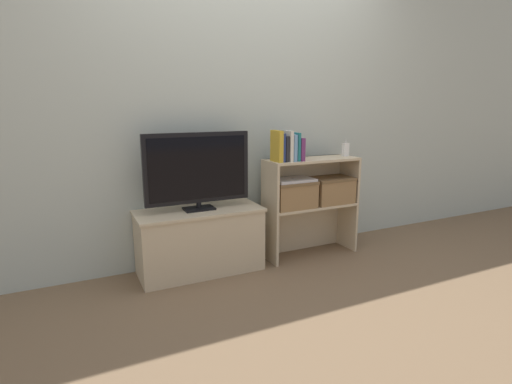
# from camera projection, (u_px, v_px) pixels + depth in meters

# --- Properties ---
(ground_plane) EXTENTS (16.00, 16.00, 0.00)m
(ground_plane) POSITION_uv_depth(u_px,v_px,m) (264.00, 270.00, 3.05)
(ground_plane) COLOR brown
(wall_back) EXTENTS (10.00, 0.05, 2.40)m
(wall_back) POSITION_uv_depth(u_px,v_px,m) (241.00, 109.00, 3.15)
(wall_back) COLOR #B2BCB2
(wall_back) RESTS_ON ground_plane
(tv_stand) EXTENTS (0.92, 0.40, 0.48)m
(tv_stand) POSITION_uv_depth(u_px,v_px,m) (200.00, 241.00, 2.98)
(tv_stand) COLOR #CCB793
(tv_stand) RESTS_ON ground_plane
(tv) EXTENTS (0.78, 0.14, 0.56)m
(tv) POSITION_uv_depth(u_px,v_px,m) (198.00, 169.00, 2.86)
(tv) COLOR black
(tv) RESTS_ON tv_stand
(bookshelf_lower_tier) EXTENTS (0.78, 0.28, 0.43)m
(bookshelf_lower_tier) POSITION_uv_depth(u_px,v_px,m) (307.00, 221.00, 3.37)
(bookshelf_lower_tier) COLOR #CCB793
(bookshelf_lower_tier) RESTS_ON ground_plane
(bookshelf_upper_tier) EXTENTS (0.78, 0.28, 0.38)m
(bookshelf_upper_tier) POSITION_uv_depth(u_px,v_px,m) (308.00, 174.00, 3.29)
(bookshelf_upper_tier) COLOR #CCB793
(bookshelf_upper_tier) RESTS_ON bookshelf_lower_tier
(book_mustard) EXTENTS (0.04, 0.15, 0.24)m
(book_mustard) POSITION_uv_depth(u_px,v_px,m) (277.00, 146.00, 3.01)
(book_mustard) COLOR gold
(book_mustard) RESTS_ON bookshelf_upper_tier
(book_navy) EXTENTS (0.02, 0.13, 0.21)m
(book_navy) POSITION_uv_depth(u_px,v_px,m) (280.00, 147.00, 3.02)
(book_navy) COLOR navy
(book_navy) RESTS_ON bookshelf_upper_tier
(book_charcoal) EXTENTS (0.03, 0.13, 0.19)m
(book_charcoal) POSITION_uv_depth(u_px,v_px,m) (284.00, 149.00, 3.04)
(book_charcoal) COLOR #232328
(book_charcoal) RESTS_ON bookshelf_upper_tier
(book_ivory) EXTENTS (0.03, 0.15, 0.23)m
(book_ivory) POSITION_uv_depth(u_px,v_px,m) (287.00, 146.00, 3.05)
(book_ivory) COLOR silver
(book_ivory) RESTS_ON bookshelf_upper_tier
(book_skyblue) EXTENTS (0.03, 0.15, 0.20)m
(book_skyblue) POSITION_uv_depth(u_px,v_px,m) (291.00, 148.00, 3.06)
(book_skyblue) COLOR #709ECC
(book_skyblue) RESTS_ON bookshelf_upper_tier
(book_teal) EXTENTS (0.02, 0.15, 0.22)m
(book_teal) POSITION_uv_depth(u_px,v_px,m) (295.00, 147.00, 3.08)
(book_teal) COLOR #1E7075
(book_teal) RESTS_ON bookshelf_upper_tier
(book_plum) EXTENTS (0.03, 0.16, 0.18)m
(book_plum) POSITION_uv_depth(u_px,v_px,m) (298.00, 149.00, 3.09)
(book_plum) COLOR #6B2D66
(book_plum) RESTS_ON bookshelf_upper_tier
(baby_monitor) EXTENTS (0.05, 0.04, 0.14)m
(baby_monitor) POSITION_uv_depth(u_px,v_px,m) (345.00, 150.00, 3.34)
(baby_monitor) COLOR white
(baby_monitor) RESTS_ON bookshelf_upper_tier
(storage_basket_left) EXTENTS (0.35, 0.25, 0.21)m
(storage_basket_left) POSITION_uv_depth(u_px,v_px,m) (292.00, 193.00, 3.18)
(storage_basket_left) COLOR #937047
(storage_basket_left) RESTS_ON bookshelf_lower_tier
(storage_basket_right) EXTENTS (0.35, 0.25, 0.21)m
(storage_basket_right) POSITION_uv_depth(u_px,v_px,m) (331.00, 189.00, 3.33)
(storage_basket_right) COLOR #937047
(storage_basket_right) RESTS_ON bookshelf_lower_tier
(laptop) EXTENTS (0.33, 0.23, 0.02)m
(laptop) POSITION_uv_depth(u_px,v_px,m) (293.00, 180.00, 3.15)
(laptop) COLOR #BCBCC1
(laptop) RESTS_ON storage_basket_left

